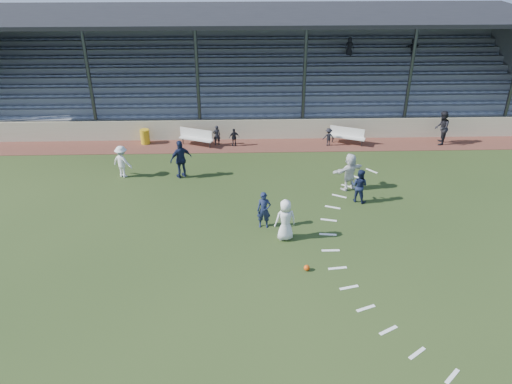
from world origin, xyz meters
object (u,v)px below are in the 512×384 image
player_navy_lead (264,210)px  official (442,128)px  bench_left (196,136)px  trash_bin (145,137)px  bench_right (347,134)px  football (307,268)px  player_white_lead (285,220)px

player_navy_lead → official: bearing=42.3°
bench_left → trash_bin: size_ratio=2.38×
bench_left → bench_right: same height
player_navy_lead → official: (10.53, 8.58, 0.19)m
football → official: bearing=52.1°
player_navy_lead → bench_right: bearing=62.6°
player_white_lead → trash_bin: bearing=-67.1°
bench_right → player_white_lead: 10.67m
trash_bin → football: bearing=-57.1°
bench_left → football: bearing=-45.0°
player_white_lead → official: size_ratio=0.91×
bench_left → football: size_ratio=9.02×
trash_bin → player_white_lead: (7.27, -10.08, 0.44)m
trash_bin → official: bearing=-1.9°
trash_bin → football: size_ratio=3.80×
player_navy_lead → official: official is taller
bench_left → bench_right: (8.67, -0.00, 0.00)m
trash_bin → football: 14.55m
bench_left → bench_right: 8.67m
bench_left → bench_right: size_ratio=1.00×
trash_bin → player_navy_lead: player_navy_lead is taller
player_white_lead → bench_left: bearing=-79.0°
football → player_navy_lead: player_navy_lead is taller
player_navy_lead → official: size_ratio=0.82×
football → official: size_ratio=0.11×
trash_bin → player_navy_lead: bearing=-54.8°
football → player_white_lead: bearing=106.7°
player_white_lead → player_navy_lead: (-0.81, 0.93, -0.08)m
bench_left → official: size_ratio=1.03×
player_navy_lead → football: bearing=-61.5°
bench_right → official: (5.35, -0.22, 0.41)m
player_navy_lead → bench_left: bearing=114.7°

